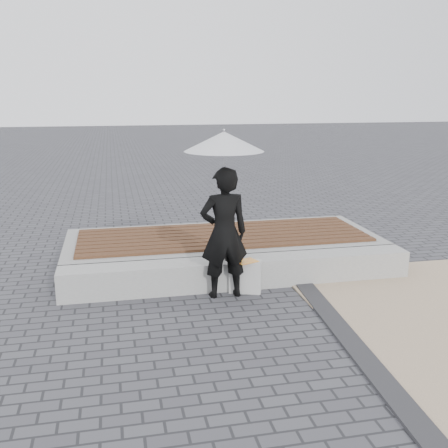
{
  "coord_description": "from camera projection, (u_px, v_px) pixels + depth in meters",
  "views": [
    {
      "loc": [
        -1.71,
        -5.3,
        2.67
      ],
      "look_at": [
        -0.31,
        1.26,
        1.0
      ],
      "focal_mm": 42.43,
      "sensor_mm": 36.0,
      "label": 1
    }
  ],
  "objects": [
    {
      "name": "timber_decking",
      "position": [
        223.0,
        235.0,
        8.58
      ],
      "size": [
        4.6,
        1.6,
        0.04
      ],
      "primitive_type": null,
      "color": "brown",
      "rests_on": "timber_platform"
    },
    {
      "name": "parasol",
      "position": [
        224.0,
        141.0,
        6.66
      ],
      "size": [
        1.02,
        1.02,
        1.3
      ],
      "rotation": [
        0.0,
        0.0,
        -0.02
      ],
      "color": "#AAAAAF",
      "rests_on": "ground"
    },
    {
      "name": "seating_ledge",
      "position": [
        240.0,
        272.0,
        7.49
      ],
      "size": [
        5.0,
        0.45,
        0.4
      ],
      "primitive_type": "cube",
      "color": "#AFAFA9",
      "rests_on": "ground"
    },
    {
      "name": "handbag",
      "position": [
        229.0,
        249.0,
        7.49
      ],
      "size": [
        0.33,
        0.19,
        0.22
      ],
      "primitive_type": "cube",
      "rotation": [
        0.0,
        0.0,
        0.25
      ],
      "color": "black",
      "rests_on": "seating_ledge"
    },
    {
      "name": "canvas_tote",
      "position": [
        245.0,
        276.0,
        7.24
      ],
      "size": [
        0.47,
        0.32,
        0.46
      ],
      "primitive_type": "cube",
      "rotation": [
        0.0,
        0.0,
        -0.34
      ],
      "color": "beige",
      "rests_on": "ground"
    },
    {
      "name": "timber_platform",
      "position": [
        223.0,
        248.0,
        8.63
      ],
      "size": [
        5.0,
        2.0,
        0.4
      ],
      "primitive_type": "cube",
      "color": "gray",
      "rests_on": "ground"
    },
    {
      "name": "edging_band",
      "position": [
        354.0,
        346.0,
        5.7
      ],
      "size": [
        0.61,
        5.2,
        0.04
      ],
      "primitive_type": "cube",
      "rotation": [
        0.0,
        0.0,
        -0.07
      ],
      "color": "#2D2D2F",
      "rests_on": "ground"
    },
    {
      "name": "woman",
      "position": [
        224.0,
        233.0,
        6.95
      ],
      "size": [
        0.66,
        0.45,
        1.75
      ],
      "primitive_type": "imported",
      "rotation": [
        0.0,
        0.0,
        3.19
      ],
      "color": "black",
      "rests_on": "ground"
    },
    {
      "name": "ground",
      "position": [
        274.0,
        334.0,
        6.02
      ],
      "size": [
        80.0,
        80.0,
        0.0
      ],
      "primitive_type": "plane",
      "color": "#454549",
      "rests_on": "ground"
    },
    {
      "name": "magazine",
      "position": [
        246.0,
        261.0,
        7.13
      ],
      "size": [
        0.34,
        0.3,
        0.01
      ],
      "primitive_type": "cube",
      "rotation": [
        0.0,
        0.0,
        0.4
      ],
      "color": "#DA492B",
      "rests_on": "canvas_tote"
    }
  ]
}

